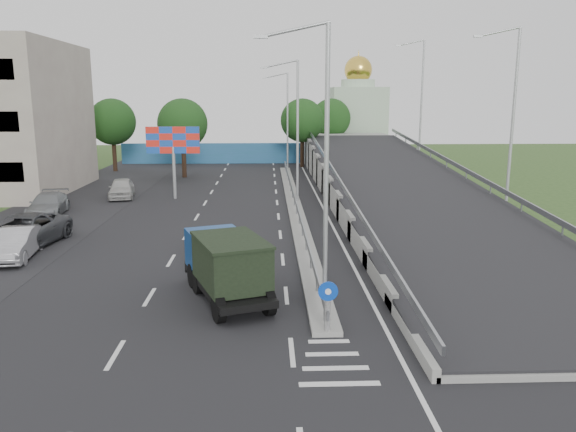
{
  "coord_description": "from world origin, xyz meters",
  "views": [
    {
      "loc": [
        -1.9,
        -14.77,
        7.55
      ],
      "look_at": [
        -0.96,
        10.75,
        2.2
      ],
      "focal_mm": 35.0,
      "sensor_mm": 36.0,
      "label": 1
    }
  ],
  "objects_px": {
    "billboard": "(173,144)",
    "dump_truck": "(226,263)",
    "church": "(357,116)",
    "parked_car_b": "(16,244)",
    "parked_car_d": "(48,205)",
    "parked_car_e": "(122,188)",
    "lamp_post_far": "(286,115)",
    "parked_car_c": "(23,232)",
    "lamp_post_mid": "(295,123)",
    "sign_bollard": "(328,306)",
    "lamp_post_near": "(321,147)"
  },
  "relations": [
    {
      "from": "dump_truck",
      "to": "billboard",
      "type": "bearing_deg",
      "value": 84.23
    },
    {
      "from": "sign_bollard",
      "to": "lamp_post_mid",
      "type": "bearing_deg",
      "value": 89.74
    },
    {
      "from": "parked_car_b",
      "to": "lamp_post_near",
      "type": "bearing_deg",
      "value": -28.8
    },
    {
      "from": "sign_bollard",
      "to": "lamp_post_mid",
      "type": "distance_m",
      "value": 24.3
    },
    {
      "from": "parked_car_c",
      "to": "dump_truck",
      "type": "bearing_deg",
      "value": -28.57
    },
    {
      "from": "parked_car_c",
      "to": "parked_car_e",
      "type": "height_order",
      "value": "parked_car_c"
    },
    {
      "from": "billboard",
      "to": "dump_truck",
      "type": "distance_m",
      "value": 22.97
    },
    {
      "from": "lamp_post_far",
      "to": "parked_car_e",
      "type": "xyz_separation_m",
      "value": [
        -13.3,
        -17.43,
        -5.05
      ]
    },
    {
      "from": "parked_car_d",
      "to": "parked_car_c",
      "type": "bearing_deg",
      "value": -85.29
    },
    {
      "from": "dump_truck",
      "to": "parked_car_c",
      "type": "bearing_deg",
      "value": 124.7
    },
    {
      "from": "lamp_post_near",
      "to": "lamp_post_mid",
      "type": "xyz_separation_m",
      "value": [
        0.0,
        20.0,
        0.0
      ]
    },
    {
      "from": "sign_bollard",
      "to": "parked_car_c",
      "type": "height_order",
      "value": "sign_bollard"
    },
    {
      "from": "dump_truck",
      "to": "sign_bollard",
      "type": "bearing_deg",
      "value": -66.19
    },
    {
      "from": "lamp_post_near",
      "to": "parked_car_c",
      "type": "bearing_deg",
      "value": 152.09
    },
    {
      "from": "sign_bollard",
      "to": "billboard",
      "type": "relative_size",
      "value": 0.3
    },
    {
      "from": "lamp_post_near",
      "to": "dump_truck",
      "type": "xyz_separation_m",
      "value": [
        -3.62,
        -0.13,
        -4.41
      ]
    },
    {
      "from": "church",
      "to": "parked_car_b",
      "type": "distance_m",
      "value": 54.09
    },
    {
      "from": "lamp_post_far",
      "to": "parked_car_e",
      "type": "height_order",
      "value": "lamp_post_far"
    },
    {
      "from": "parked_car_c",
      "to": "billboard",
      "type": "bearing_deg",
      "value": 75.94
    },
    {
      "from": "church",
      "to": "parked_car_e",
      "type": "distance_m",
      "value": 39.33
    },
    {
      "from": "sign_bollard",
      "to": "parked_car_d",
      "type": "relative_size",
      "value": 0.33
    },
    {
      "from": "church",
      "to": "parked_car_d",
      "type": "bearing_deg",
      "value": -124.72
    },
    {
      "from": "billboard",
      "to": "parked_car_c",
      "type": "distance_m",
      "value": 15.65
    },
    {
      "from": "lamp_post_far",
      "to": "parked_car_c",
      "type": "xyz_separation_m",
      "value": [
        -14.61,
        -32.26,
        -4.96
      ]
    },
    {
      "from": "church",
      "to": "dump_truck",
      "type": "height_order",
      "value": "church"
    },
    {
      "from": "lamp_post_far",
      "to": "dump_truck",
      "type": "xyz_separation_m",
      "value": [
        -3.62,
        -40.13,
        -4.41
      ]
    },
    {
      "from": "sign_bollard",
      "to": "parked_car_b",
      "type": "bearing_deg",
      "value": 145.63
    },
    {
      "from": "church",
      "to": "lamp_post_far",
      "type": "bearing_deg",
      "value": -125.24
    },
    {
      "from": "parked_car_e",
      "to": "dump_truck",
      "type": "bearing_deg",
      "value": -76.88
    },
    {
      "from": "parked_car_e",
      "to": "lamp_post_near",
      "type": "bearing_deg",
      "value": -69.47
    },
    {
      "from": "parked_car_c",
      "to": "parked_car_d",
      "type": "xyz_separation_m",
      "value": [
        -1.84,
        8.26,
        -0.11
      ]
    },
    {
      "from": "parked_car_b",
      "to": "parked_car_d",
      "type": "relative_size",
      "value": 0.89
    },
    {
      "from": "billboard",
      "to": "parked_car_d",
      "type": "xyz_separation_m",
      "value": [
        -7.33,
        -6.0,
        -3.45
      ]
    },
    {
      "from": "lamp_post_far",
      "to": "parked_car_b",
      "type": "distance_m",
      "value": 37.39
    },
    {
      "from": "lamp_post_mid",
      "to": "parked_car_e",
      "type": "distance_m",
      "value": 14.46
    },
    {
      "from": "lamp_post_far",
      "to": "dump_truck",
      "type": "distance_m",
      "value": 40.53
    },
    {
      "from": "sign_bollard",
      "to": "lamp_post_near",
      "type": "height_order",
      "value": "lamp_post_near"
    },
    {
      "from": "sign_bollard",
      "to": "parked_car_e",
      "type": "xyz_separation_m",
      "value": [
        -13.19,
        26.39,
        -0.27
      ]
    },
    {
      "from": "billboard",
      "to": "dump_truck",
      "type": "height_order",
      "value": "billboard"
    },
    {
      "from": "church",
      "to": "dump_truck",
      "type": "relative_size",
      "value": 2.26
    },
    {
      "from": "lamp_post_near",
      "to": "parked_car_e",
      "type": "height_order",
      "value": "lamp_post_near"
    },
    {
      "from": "church",
      "to": "billboard",
      "type": "xyz_separation_m",
      "value": [
        -19.0,
        -32.0,
        -1.12
      ]
    },
    {
      "from": "sign_bollard",
      "to": "lamp_post_near",
      "type": "bearing_deg",
      "value": 88.36
    },
    {
      "from": "lamp_post_near",
      "to": "dump_truck",
      "type": "distance_m",
      "value": 5.7
    },
    {
      "from": "church",
      "to": "parked_car_e",
      "type": "relative_size",
      "value": 3.09
    },
    {
      "from": "lamp_post_near",
      "to": "dump_truck",
      "type": "bearing_deg",
      "value": -177.92
    },
    {
      "from": "church",
      "to": "parked_car_b",
      "type": "xyz_separation_m",
      "value": [
        -23.98,
        -48.26,
        -4.57
      ]
    },
    {
      "from": "lamp_post_near",
      "to": "parked_car_b",
      "type": "bearing_deg",
      "value": 157.84
    },
    {
      "from": "church",
      "to": "parked_car_d",
      "type": "distance_m",
      "value": 46.46
    },
    {
      "from": "parked_car_e",
      "to": "parked_car_b",
      "type": "bearing_deg",
      "value": -102.67
    }
  ]
}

